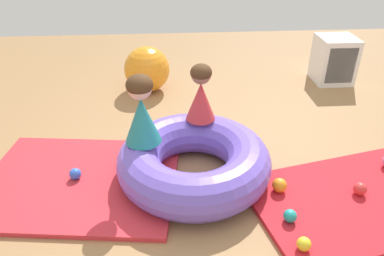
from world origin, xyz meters
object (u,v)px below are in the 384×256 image
child_in_teal (141,110)px  storage_cube (335,60)px  play_ball_green (135,191)px  exercise_ball_large (147,69)px  inflatable_cushion (194,161)px  play_ball_yellow (304,244)px  play_ball_teal (290,216)px  play_ball_orange (280,185)px  play_ball_red (360,189)px  child_in_red (201,93)px  play_ball_blue (75,174)px

child_in_teal → storage_cube: size_ratio=0.97×
play_ball_green → child_in_teal: bearing=75.0°
exercise_ball_large → storage_cube: size_ratio=0.95×
storage_cube → play_ball_green: bearing=-138.8°
inflatable_cushion → storage_cube: (1.88, 1.84, 0.11)m
play_ball_yellow → child_in_teal: bearing=139.3°
play_ball_yellow → exercise_ball_large: 2.76m
play_ball_teal → play_ball_orange: size_ratio=0.84×
play_ball_red → play_ball_yellow: 0.76m
child_in_teal → exercise_ball_large: 1.72m
play_ball_yellow → play_ball_orange: bearing=89.8°
exercise_ball_large → child_in_teal: bearing=-88.9°
child_in_red → exercise_ball_large: (-0.50, 1.36, -0.32)m
storage_cube → play_ball_teal: bearing=-117.8°
play_ball_orange → child_in_teal: bearing=163.2°
child_in_red → play_ball_red: bearing=24.6°
play_ball_yellow → child_in_red: bearing=114.4°
inflatable_cushion → play_ball_green: bearing=-155.5°
child_in_red → storage_cube: size_ratio=0.87×
inflatable_cushion → play_ball_red: 1.26m
child_in_teal → play_ball_teal: 1.28m
child_in_teal → play_ball_blue: child_in_teal is taller
play_ball_green → play_ball_orange: 1.08m
play_ball_teal → play_ball_blue: bearing=159.5°
child_in_red → play_ball_orange: size_ratio=4.43×
child_in_red → storage_cube: 2.33m
inflatable_cushion → play_ball_red: inflatable_cushion is taller
child_in_teal → play_ball_orange: 1.17m
play_ball_red → play_ball_teal: 0.65m
play_ball_yellow → play_ball_green: 1.23m
child_in_red → play_ball_orange: child_in_red is taller
play_ball_teal → play_ball_green: 1.12m
exercise_ball_large → storage_cube: storage_cube is taller
play_ball_green → storage_cube: 3.11m
inflatable_cushion → play_ball_yellow: size_ratio=13.29×
play_ball_orange → exercise_ball_large: size_ratio=0.21×
exercise_ball_large → play_ball_red: bearing=-51.7°
play_ball_yellow → play_ball_blue: (-1.56, 0.83, 0.00)m
play_ball_red → play_ball_green: 1.67m
play_ball_teal → play_ball_orange: play_ball_orange is taller
play_ball_blue → inflatable_cushion: bearing=-1.2°
child_in_teal → play_ball_orange: child_in_teal is taller
inflatable_cushion → exercise_ball_large: 1.79m
play_ball_green → play_ball_blue: (-0.48, 0.23, 0.01)m
play_ball_yellow → exercise_ball_large: exercise_ball_large is taller
exercise_ball_large → play_ball_green: bearing=-91.1°
play_ball_teal → play_ball_blue: size_ratio=1.00×
play_ball_blue → storage_cube: size_ratio=0.16×
child_in_teal → play_ball_red: child_in_teal is taller
play_ball_teal → storage_cube: 2.72m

